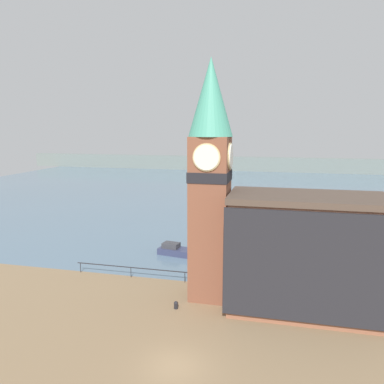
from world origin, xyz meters
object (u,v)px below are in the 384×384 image
at_px(clock_tower, 210,175).
at_px(boat_near, 176,250).
at_px(mooring_bollard_near, 176,305).
at_px(pier_building, 305,254).

bearing_deg(clock_tower, boat_near, 120.34).
distance_m(clock_tower, mooring_bollard_near, 11.52).
height_order(pier_building, mooring_bollard_near, pier_building).
xyz_separation_m(pier_building, mooring_bollard_near, (-10.53, -2.27, -4.63)).
distance_m(clock_tower, boat_near, 16.14).
bearing_deg(boat_near, clock_tower, -50.49).
distance_m(pier_building, mooring_bollard_near, 11.72).
bearing_deg(mooring_bollard_near, boat_near, 105.68).
xyz_separation_m(pier_building, boat_near, (-14.30, 11.15, -4.46)).
relative_size(boat_near, mooring_bollard_near, 7.16).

